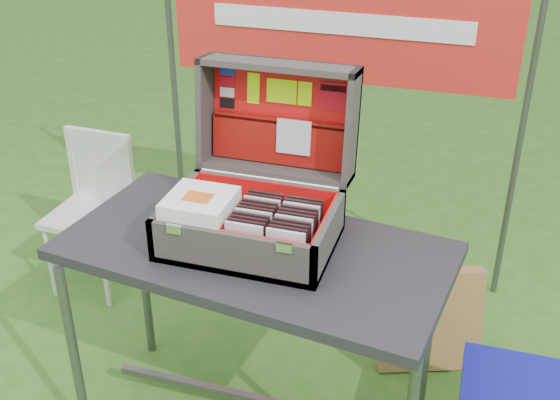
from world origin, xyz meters
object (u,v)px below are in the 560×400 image
(chair, at_px, (88,217))
(cardboard_box, at_px, (430,320))
(suitcase, at_px, (255,165))
(table, at_px, (256,341))

(chair, xyz_separation_m, cardboard_box, (1.69, -0.10, -0.16))
(suitcase, bearing_deg, cardboard_box, 38.89)
(table, bearing_deg, cardboard_box, 50.96)
(table, height_order, suitcase, suitcase)
(suitcase, xyz_separation_m, chair, (-1.08, 0.58, -0.71))
(table, xyz_separation_m, chair, (-1.10, 0.65, -0.02))
(suitcase, distance_m, cardboard_box, 1.16)
(table, relative_size, chair, 1.69)
(suitcase, xyz_separation_m, cardboard_box, (0.60, 0.49, -0.87))
(suitcase, distance_m, chair, 1.42)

